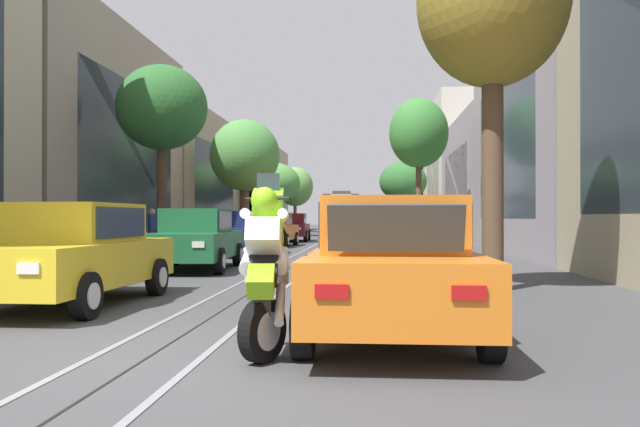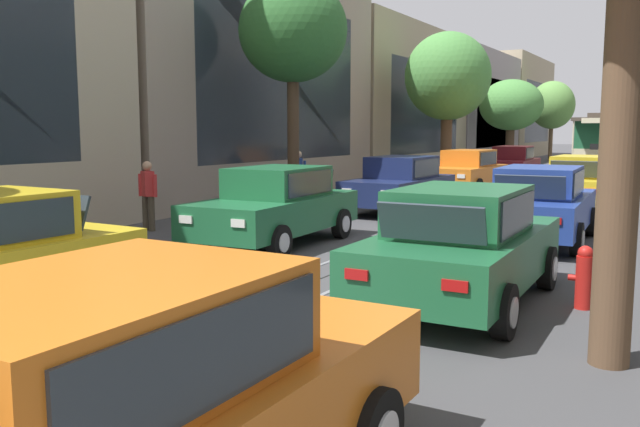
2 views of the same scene
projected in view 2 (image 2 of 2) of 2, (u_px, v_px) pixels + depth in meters
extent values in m
plane|color=#424244|center=(551.00, 188.00, 26.73)|extent=(167.34, 167.34, 0.00)
cube|color=gray|center=(559.00, 180.00, 31.04)|extent=(0.08, 74.94, 0.01)
cube|color=gray|center=(583.00, 180.00, 30.52)|extent=(0.08, 74.94, 0.01)
cube|color=black|center=(570.00, 180.00, 30.78)|extent=(0.03, 74.94, 0.01)
cube|color=gray|center=(230.00, 71.00, 23.31)|extent=(4.78, 13.09, 8.79)
cube|color=#2D3842|center=(287.00, 81.00, 22.20)|extent=(0.04, 9.37, 5.28)
cube|color=tan|center=(389.00, 102.00, 34.81)|extent=(4.31, 13.09, 7.58)
cube|color=#2D3842|center=(427.00, 108.00, 33.82)|extent=(0.04, 9.37, 4.55)
cube|color=gray|center=(459.00, 108.00, 46.63)|extent=(5.40, 13.09, 7.63)
cube|color=#2D3842|center=(497.00, 113.00, 45.36)|extent=(0.04, 9.37, 4.58)
cube|color=tan|center=(510.00, 108.00, 57.97)|extent=(4.77, 13.09, 8.43)
cube|color=#2D3842|center=(538.00, 112.00, 56.86)|extent=(0.04, 9.37, 5.06)
cube|color=#2D3842|center=(53.00, 210.00, 8.90)|extent=(1.30, 0.22, 0.45)
cube|color=#2D3842|center=(8.00, 224.00, 7.51)|extent=(0.06, 1.81, 0.47)
cube|color=#B21414|center=(131.00, 242.00, 9.39)|extent=(0.28, 0.04, 0.12)
cube|color=#B21414|center=(77.00, 236.00, 9.96)|extent=(0.28, 0.04, 0.12)
cylinder|color=black|center=(101.00, 287.00, 8.58)|extent=(0.21, 0.64, 0.64)
cylinder|color=silver|center=(107.00, 288.00, 8.52)|extent=(0.03, 0.35, 0.35)
cylinder|color=black|center=(16.00, 272.00, 9.47)|extent=(0.21, 0.64, 0.64)
cylinder|color=silver|center=(11.00, 271.00, 9.52)|extent=(0.03, 0.35, 0.35)
cube|color=#1E6038|center=(275.00, 213.00, 13.48)|extent=(2.01, 4.38, 0.66)
cube|color=#1E6038|center=(278.00, 182.00, 13.53)|extent=(1.58, 2.13, 0.60)
cube|color=#2D3842|center=(256.00, 186.00, 12.79)|extent=(1.34, 0.29, 0.47)
cube|color=#2D3842|center=(305.00, 179.00, 14.58)|extent=(1.30, 0.26, 0.45)
cube|color=#2D3842|center=(311.00, 183.00, 13.20)|extent=(0.12, 1.81, 0.47)
cube|color=#2D3842|center=(247.00, 180.00, 13.87)|extent=(0.12, 1.81, 0.47)
cube|color=white|center=(238.00, 223.00, 11.30)|extent=(0.28, 0.05, 0.14)
cube|color=#B21414|center=(344.00, 200.00, 15.13)|extent=(0.28, 0.05, 0.12)
cube|color=white|center=(186.00, 219.00, 11.80)|extent=(0.28, 0.05, 0.14)
cube|color=#B21414|center=(301.00, 197.00, 15.63)|extent=(0.28, 0.05, 0.12)
cylinder|color=black|center=(279.00, 242.00, 11.95)|extent=(0.23, 0.65, 0.64)
cylinder|color=silver|center=(284.00, 243.00, 11.90)|extent=(0.04, 0.35, 0.35)
cylinder|color=black|center=(200.00, 235.00, 12.73)|extent=(0.23, 0.65, 0.64)
cylinder|color=silver|center=(195.00, 235.00, 12.78)|extent=(0.04, 0.35, 0.35)
cylinder|color=black|center=(341.00, 224.00, 14.31)|extent=(0.23, 0.65, 0.64)
cylinder|color=silver|center=(346.00, 224.00, 14.26)|extent=(0.04, 0.35, 0.35)
cylinder|color=black|center=(271.00, 219.00, 15.09)|extent=(0.23, 0.65, 0.64)
cylinder|color=silver|center=(267.00, 218.00, 15.14)|extent=(0.04, 0.35, 0.35)
cube|color=#19234C|center=(400.00, 189.00, 18.81)|extent=(1.84, 4.32, 0.66)
cube|color=#19234C|center=(402.00, 167.00, 18.86)|extent=(1.50, 2.08, 0.60)
cube|color=#2D3842|center=(390.00, 169.00, 18.15)|extent=(1.33, 0.23, 0.47)
cube|color=#2D3842|center=(418.00, 166.00, 19.88)|extent=(1.30, 0.21, 0.45)
cube|color=#2D3842|center=(427.00, 168.00, 18.49)|extent=(0.05, 1.81, 0.47)
cube|color=#2D3842|center=(378.00, 166.00, 19.24)|extent=(0.05, 1.81, 0.47)
cube|color=white|center=(386.00, 193.00, 16.67)|extent=(0.28, 0.04, 0.14)
cube|color=#B21414|center=(444.00, 181.00, 20.38)|extent=(0.28, 0.04, 0.12)
cube|color=white|center=(347.00, 191.00, 17.23)|extent=(0.28, 0.04, 0.14)
cube|color=#B21414|center=(411.00, 180.00, 20.93)|extent=(0.28, 0.04, 0.12)
cylinder|color=black|center=(410.00, 207.00, 17.27)|extent=(0.21, 0.64, 0.64)
cylinder|color=silver|center=(414.00, 208.00, 17.22)|extent=(0.02, 0.35, 0.35)
cylinder|color=black|center=(350.00, 204.00, 18.15)|extent=(0.21, 0.64, 0.64)
cylinder|color=silver|center=(347.00, 203.00, 18.21)|extent=(0.02, 0.35, 0.35)
cylinder|color=black|center=(445.00, 198.00, 19.56)|extent=(0.21, 0.64, 0.64)
cylinder|color=silver|center=(449.00, 198.00, 19.51)|extent=(0.02, 0.35, 0.35)
cylinder|color=black|center=(390.00, 195.00, 20.44)|extent=(0.21, 0.64, 0.64)
cylinder|color=silver|center=(387.00, 195.00, 20.49)|extent=(0.02, 0.35, 0.35)
cube|color=orange|center=(467.00, 175.00, 24.79)|extent=(2.00, 4.38, 0.66)
cube|color=orange|center=(469.00, 158.00, 24.84)|extent=(1.57, 2.13, 0.60)
cube|color=#2D3842|center=(461.00, 159.00, 24.14)|extent=(1.34, 0.28, 0.47)
cube|color=#2D3842|center=(479.00, 157.00, 25.84)|extent=(1.30, 0.26, 0.45)
cube|color=#2D3842|center=(489.00, 158.00, 24.45)|extent=(0.11, 1.81, 0.47)
cube|color=#2D3842|center=(450.00, 157.00, 25.24)|extent=(0.11, 1.81, 0.47)
cube|color=white|center=(461.00, 176.00, 22.67)|extent=(0.28, 0.05, 0.14)
cube|color=#B21414|center=(500.00, 170.00, 26.30)|extent=(0.28, 0.05, 0.12)
cube|color=white|center=(431.00, 175.00, 23.26)|extent=(0.28, 0.05, 0.14)
cube|color=#B21414|center=(472.00, 169.00, 26.89)|extent=(0.28, 0.05, 0.12)
cylinder|color=black|center=(478.00, 187.00, 23.25)|extent=(0.23, 0.65, 0.64)
cylinder|color=silver|center=(481.00, 187.00, 23.19)|extent=(0.04, 0.35, 0.35)
cylinder|color=black|center=(431.00, 185.00, 24.18)|extent=(0.23, 0.65, 0.64)
cylinder|color=silver|center=(428.00, 185.00, 24.24)|extent=(0.04, 0.35, 0.35)
cylinder|color=black|center=(501.00, 182.00, 25.49)|extent=(0.23, 0.65, 0.64)
cylinder|color=silver|center=(504.00, 182.00, 25.43)|extent=(0.04, 0.35, 0.35)
cylinder|color=black|center=(457.00, 180.00, 26.42)|extent=(0.23, 0.65, 0.64)
cylinder|color=silver|center=(455.00, 180.00, 26.48)|extent=(0.04, 0.35, 0.35)
cube|color=maroon|center=(512.00, 167.00, 30.34)|extent=(1.95, 4.36, 0.66)
cube|color=maroon|center=(513.00, 153.00, 30.39)|extent=(1.55, 2.11, 0.60)
cube|color=#2D3842|center=(509.00, 154.00, 29.66)|extent=(1.34, 0.27, 0.47)
cube|color=#2D3842|center=(518.00, 152.00, 31.44)|extent=(1.30, 0.24, 0.45)
cube|color=#2D3842|center=(530.00, 153.00, 30.05)|extent=(0.09, 1.81, 0.47)
cube|color=#2D3842|center=(497.00, 152.00, 30.74)|extent=(0.09, 1.81, 0.47)
cube|color=white|center=(515.00, 167.00, 28.17)|extent=(0.28, 0.05, 0.14)
cube|color=#B21414|center=(533.00, 163.00, 31.97)|extent=(0.28, 0.05, 0.12)
cube|color=white|center=(489.00, 166.00, 28.69)|extent=(0.28, 0.05, 0.14)
cube|color=#B21414|center=(510.00, 162.00, 32.48)|extent=(0.28, 0.05, 0.12)
cylinder|color=black|center=(526.00, 176.00, 28.81)|extent=(0.22, 0.65, 0.64)
cylinder|color=silver|center=(529.00, 176.00, 28.76)|extent=(0.03, 0.35, 0.35)
cylinder|color=black|center=(486.00, 175.00, 29.62)|extent=(0.22, 0.65, 0.64)
cylinder|color=silver|center=(483.00, 175.00, 29.67)|extent=(0.03, 0.35, 0.35)
cylinder|color=black|center=(537.00, 173.00, 31.15)|extent=(0.22, 0.65, 0.64)
cylinder|color=silver|center=(539.00, 173.00, 31.10)|extent=(0.03, 0.35, 0.35)
cylinder|color=black|center=(499.00, 172.00, 31.96)|extent=(0.22, 0.65, 0.64)
cylinder|color=silver|center=(497.00, 171.00, 32.01)|extent=(0.03, 0.35, 0.35)
cube|color=orange|center=(100.00, 334.00, 3.46)|extent=(1.48, 2.07, 0.60)
cube|color=#2D3842|center=(204.00, 302.00, 4.19)|extent=(1.33, 0.22, 0.47)
cube|color=#2D3842|center=(9.00, 314.00, 3.83)|extent=(0.03, 1.81, 0.47)
cube|color=#2D3842|center=(213.00, 358.00, 3.10)|extent=(0.03, 1.81, 0.47)
cube|color=white|center=(264.00, 313.00, 5.79)|extent=(0.28, 0.04, 0.14)
cube|color=white|center=(380.00, 332.00, 5.25)|extent=(0.28, 0.04, 0.14)
cylinder|color=black|center=(173.00, 384.00, 5.29)|extent=(0.20, 0.64, 0.64)
cylinder|color=silver|center=(162.00, 382.00, 5.35)|extent=(0.02, 0.35, 0.35)
cube|color=#1E6038|center=(463.00, 255.00, 8.95)|extent=(1.87, 4.33, 0.66)
cube|color=#1E6038|center=(461.00, 210.00, 8.74)|extent=(1.51, 2.09, 0.60)
cube|color=#2D3842|center=(478.00, 206.00, 9.47)|extent=(1.34, 0.24, 0.47)
cube|color=#2D3842|center=(431.00, 223.00, 7.71)|extent=(1.30, 0.22, 0.45)
cube|color=#2D3842|center=(407.00, 207.00, 9.09)|extent=(0.06, 1.81, 0.47)
cube|color=#2D3842|center=(519.00, 214.00, 8.38)|extent=(0.06, 1.81, 0.47)
cube|color=white|center=(468.00, 225.00, 11.08)|extent=(0.28, 0.04, 0.14)
cube|color=#B21414|center=(357.00, 275.00, 7.32)|extent=(0.28, 0.04, 0.12)
cube|color=white|center=(537.00, 230.00, 10.55)|extent=(0.28, 0.04, 0.14)
cube|color=#B21414|center=(455.00, 286.00, 6.79)|extent=(0.28, 0.04, 0.12)
cylinder|color=black|center=(432.00, 257.00, 10.57)|extent=(0.21, 0.64, 0.64)
cylinder|color=silver|center=(426.00, 256.00, 10.62)|extent=(0.03, 0.35, 0.35)
cylinder|color=black|center=(547.00, 268.00, 9.73)|extent=(0.21, 0.64, 0.64)
cylinder|color=silver|center=(555.00, 269.00, 9.68)|extent=(0.03, 0.35, 0.35)
cylinder|color=black|center=(362.00, 293.00, 8.25)|extent=(0.21, 0.64, 0.64)
cylinder|color=silver|center=(354.00, 292.00, 8.30)|extent=(0.03, 0.35, 0.35)
cylinder|color=black|center=(504.00, 311.00, 7.41)|extent=(0.21, 0.64, 0.64)
cylinder|color=silver|center=(514.00, 313.00, 7.36)|extent=(0.03, 0.35, 0.35)
cube|color=#233D93|center=(540.00, 211.00, 13.78)|extent=(1.99, 4.38, 0.66)
cube|color=#233D93|center=(540.00, 182.00, 13.57)|extent=(1.57, 2.13, 0.60)
cube|color=#2D3842|center=(546.00, 180.00, 14.31)|extent=(1.34, 0.28, 0.47)
cube|color=#2D3842|center=(530.00, 187.00, 12.52)|extent=(1.30, 0.26, 0.45)
cube|color=#2D3842|center=(503.00, 180.00, 13.90)|extent=(0.11, 1.81, 0.47)
cube|color=#2D3842|center=(579.00, 183.00, 13.23)|extent=(0.11, 1.81, 0.47)
cube|color=white|center=(530.00, 196.00, 15.93)|extent=(0.28, 0.05, 0.14)
cube|color=#B21414|center=(489.00, 217.00, 12.11)|extent=(0.28, 0.05, 0.12)
cube|color=white|center=(580.00, 198.00, 15.42)|extent=(0.28, 0.05, 0.14)
cube|color=#B21414|center=(553.00, 221.00, 11.61)|extent=(0.28, 0.05, 0.12)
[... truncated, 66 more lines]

